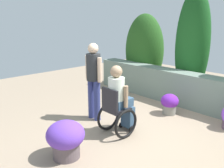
% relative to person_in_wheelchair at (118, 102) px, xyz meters
% --- Properties ---
extents(ground_plane, '(12.73, 12.73, 0.00)m').
position_rel_person_in_wheelchair_xyz_m(ground_plane, '(0.47, 0.17, -0.62)').
color(ground_plane, gray).
extents(stone_retaining_wall, '(6.64, 0.48, 0.84)m').
position_rel_person_in_wheelchair_xyz_m(stone_retaining_wall, '(0.47, 2.32, -0.20)').
color(stone_retaining_wall, slate).
rests_on(stone_retaining_wall, ground).
extents(person_in_wheelchair, '(0.53, 0.66, 1.33)m').
position_rel_person_in_wheelchair_xyz_m(person_in_wheelchair, '(0.00, 0.00, 0.00)').
color(person_in_wheelchair, black).
rests_on(person_in_wheelchair, ground).
extents(person_standing_companion, '(0.49, 0.30, 1.65)m').
position_rel_person_in_wheelchair_xyz_m(person_standing_companion, '(-0.85, 0.10, 0.33)').
color(person_standing_companion, navy).
rests_on(person_standing_companion, ground).
extents(flower_pot_purple_near, '(0.40, 0.40, 0.48)m').
position_rel_person_in_wheelchair_xyz_m(flower_pot_purple_near, '(0.10, 1.54, -0.36)').
color(flower_pot_purple_near, gray).
rests_on(flower_pot_purple_near, ground).
extents(flower_pot_small_foreground, '(0.61, 0.61, 0.61)m').
position_rel_person_in_wheelchair_xyz_m(flower_pot_small_foreground, '(0.05, -1.19, -0.29)').
color(flower_pot_small_foreground, '#5B4D52').
rests_on(flower_pot_small_foreground, ground).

